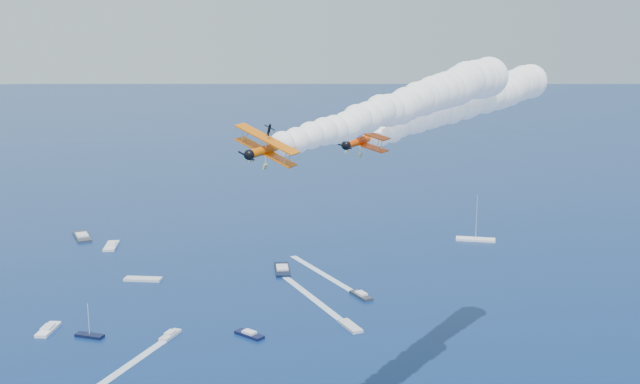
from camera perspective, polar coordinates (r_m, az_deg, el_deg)
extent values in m
cube|color=silver|center=(184.45, -11.04, -10.37)|extent=(5.79, 6.68, 0.70)
cube|color=silver|center=(186.40, 2.25, -9.90)|extent=(3.83, 8.81, 0.70)
cube|color=#2A3038|center=(206.68, 3.07, -7.67)|extent=(4.16, 8.63, 0.70)
cube|color=white|center=(264.85, 11.46, -3.46)|extent=(13.39, 9.86, 0.70)
cube|color=silver|center=(261.04, -15.22, -3.88)|extent=(5.84, 12.07, 0.70)
cube|color=black|center=(188.56, -16.72, -10.16)|extent=(6.83, 5.62, 0.70)
cube|color=white|center=(195.16, -19.52, -9.59)|extent=(5.85, 9.44, 0.70)
cube|color=black|center=(228.09, -2.82, -5.76)|extent=(6.60, 13.67, 0.70)
cube|color=silver|center=(225.05, -12.99, -6.31)|extent=(10.95, 7.07, 0.70)
cube|color=black|center=(182.08, -5.26, -10.49)|extent=(6.29, 7.72, 0.70)
cube|color=#2D323D|center=(275.39, -17.23, -3.17)|extent=(6.52, 14.76, 0.70)
cube|color=white|center=(167.62, -15.10, -13.06)|extent=(24.53, 31.51, 0.04)
cube|color=white|center=(206.20, -0.66, -7.79)|extent=(7.02, 37.93, 0.04)
cube|color=white|center=(225.91, 0.07, -6.01)|extent=(9.13, 37.70, 0.04)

